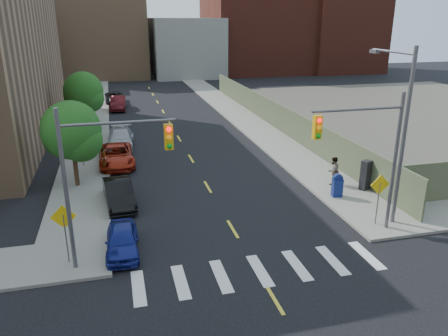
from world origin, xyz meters
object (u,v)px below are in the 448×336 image
parked_car_black (119,193)px  parked_car_maroon (118,103)px  parked_car_red (116,155)px  parked_car_white (119,132)px  parked_car_grey (114,98)px  pedestrian_east (333,171)px  parked_car_silver (121,139)px  mailbox (337,186)px  pedestrian_west (104,160)px  parked_car_blue (122,240)px  payphone (365,175)px

parked_car_black → parked_car_maroon: bearing=83.5°
parked_car_red → parked_car_white: parked_car_red is taller
parked_car_grey → parked_car_red: bearing=-92.5°
parked_car_white → parked_car_maroon: size_ratio=0.84×
parked_car_black → pedestrian_east: (13.21, -0.37, 0.33)m
parked_car_red → parked_car_silver: same height
parked_car_black → mailbox: bearing=-15.3°
pedestrian_west → parked_car_blue: bearing=-178.3°
parked_car_grey → pedestrian_east: pedestrian_east is taller
parked_car_blue → parked_car_white: bearing=90.6°
parked_car_red → pedestrian_west: 2.22m
parked_car_silver → parked_car_grey: (-0.18, 20.38, -0.06)m
parked_car_silver → payphone: bearing=-39.4°
parked_car_maroon → parked_car_white: bearing=-87.4°
parked_car_silver → mailbox: mailbox is taller
parked_car_blue → pedestrian_west: size_ratio=1.93×
parked_car_blue → payphone: bearing=16.5°
parked_car_silver → pedestrian_east: pedestrian_east is taller
parked_car_blue → parked_car_maroon: bearing=90.6°
parked_car_red → parked_car_silver: (0.43, 4.53, -0.00)m
payphone → pedestrian_east: 1.96m
parked_car_silver → parked_car_grey: bearing=94.5°
pedestrian_west → parked_car_black: bearing=-174.0°
parked_car_grey → mailbox: mailbox is taller
parked_car_blue → parked_car_maroon: parked_car_maroon is taller
parked_car_grey → payphone: bearing=-68.9°
pedestrian_east → parked_car_white: bearing=-66.1°
parked_car_black → pedestrian_east: bearing=-6.8°
parked_car_silver → pedestrian_west: 6.70m
mailbox → parked_car_maroon: bearing=119.7°
mailbox → pedestrian_west: bearing=158.6°
parked_car_red → parked_car_blue: bearing=-91.4°
parked_car_red → mailbox: 15.76m
parked_car_white → parked_car_grey: 17.83m
parked_car_grey → pedestrian_west: 26.97m
parked_car_white → mailbox: size_ratio=2.86×
parked_car_silver → payphone: payphone is taller
parked_car_black → parked_car_red: size_ratio=0.83×
parked_car_silver → parked_car_blue: bearing=-87.4°
parked_car_black → parked_car_grey: (0.25, 32.25, -0.04)m
parked_car_maroon → pedestrian_west: (-1.43, -22.48, 0.31)m
payphone → pedestrian_east: size_ratio=1.03×
parked_car_maroon → payphone: payphone is taller
parked_car_grey → pedestrian_east: 35.10m
parked_car_blue → mailbox: mailbox is taller
parked_car_black → parked_car_grey: bearing=84.3°
parked_car_blue → pedestrian_east: pedestrian_east is taller
parked_car_white → pedestrian_west: 9.21m
parked_car_blue → parked_car_black: 5.53m
parked_car_maroon → mailbox: size_ratio=3.38×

